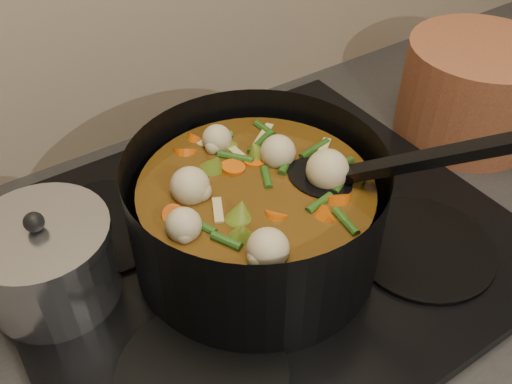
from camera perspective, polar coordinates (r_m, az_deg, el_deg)
stovetop at (r=0.74m, az=0.42°, el=-5.08°), size 0.62×0.54×0.03m
stockpot at (r=0.67m, az=0.06°, el=-2.18°), size 0.39×0.39×0.22m
saucepan at (r=0.68m, az=-20.06°, el=-6.55°), size 0.15×0.15×0.13m
terracotta_crock at (r=0.97m, az=20.83°, el=9.43°), size 0.25×0.25×0.16m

